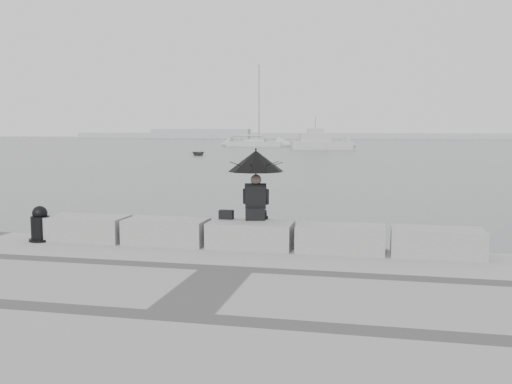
% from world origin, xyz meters
% --- Properties ---
extents(ground, '(360.00, 360.00, 0.00)m').
position_xyz_m(ground, '(0.00, 0.00, 0.00)').
color(ground, '#4D5052').
rests_on(ground, ground).
extents(stone_block_far_left, '(1.60, 0.80, 0.50)m').
position_xyz_m(stone_block_far_left, '(-3.40, -0.45, 0.75)').
color(stone_block_far_left, gray).
rests_on(stone_block_far_left, promenade).
extents(stone_block_left, '(1.60, 0.80, 0.50)m').
position_xyz_m(stone_block_left, '(-1.70, -0.45, 0.75)').
color(stone_block_left, gray).
rests_on(stone_block_left, promenade).
extents(stone_block_centre, '(1.60, 0.80, 0.50)m').
position_xyz_m(stone_block_centre, '(0.00, -0.45, 0.75)').
color(stone_block_centre, gray).
rests_on(stone_block_centre, promenade).
extents(stone_block_right, '(1.60, 0.80, 0.50)m').
position_xyz_m(stone_block_right, '(1.70, -0.45, 0.75)').
color(stone_block_right, gray).
rests_on(stone_block_right, promenade).
extents(stone_block_far_right, '(1.60, 0.80, 0.50)m').
position_xyz_m(stone_block_far_right, '(3.40, -0.45, 0.75)').
color(stone_block_far_right, gray).
rests_on(stone_block_far_right, promenade).
extents(seated_person, '(1.09, 1.09, 1.39)m').
position_xyz_m(seated_person, '(0.03, -0.13, 1.98)').
color(seated_person, black).
rests_on(seated_person, stone_block_centre).
extents(bag, '(0.28, 0.16, 0.18)m').
position_xyz_m(bag, '(-0.55, -0.20, 1.09)').
color(bag, black).
rests_on(bag, stone_block_centre).
extents(mooring_bollard, '(0.46, 0.46, 0.73)m').
position_xyz_m(mooring_bollard, '(-4.28, -0.73, 0.81)').
color(mooring_bollard, black).
rests_on(mooring_bollard, promenade).
extents(distant_landmass, '(180.00, 8.00, 2.80)m').
position_xyz_m(distant_landmass, '(-8.14, 154.51, 0.90)').
color(distant_landmass, '#AAADB0').
rests_on(distant_landmass, ground).
extents(sailboat_left, '(9.24, 3.35, 12.90)m').
position_xyz_m(sailboat_left, '(-16.97, 77.83, 0.51)').
color(sailboat_left, '#BCBCBE').
rests_on(sailboat_left, ground).
extents(motor_cruiser, '(8.62, 4.92, 4.50)m').
position_xyz_m(motor_cruiser, '(-5.42, 66.63, 0.89)').
color(motor_cruiser, '#BCBCBE').
rests_on(motor_cruiser, ground).
extents(dinghy, '(3.04, 2.25, 0.47)m').
position_xyz_m(dinghy, '(-16.42, 46.74, 0.24)').
color(dinghy, slate).
rests_on(dinghy, ground).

